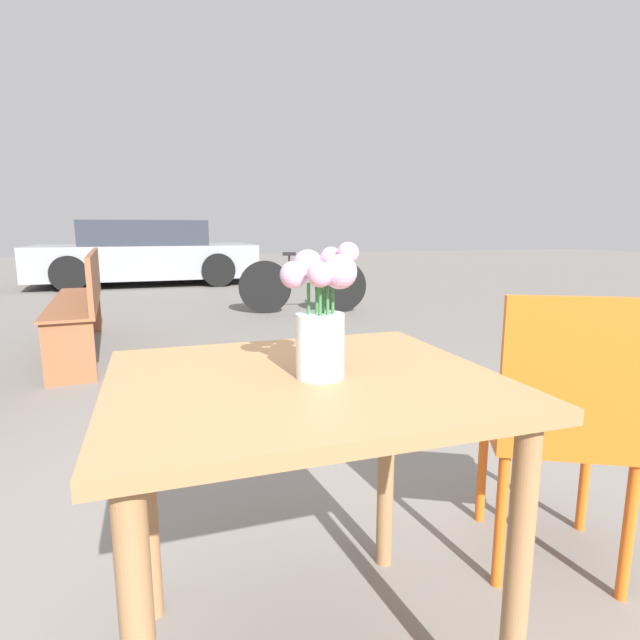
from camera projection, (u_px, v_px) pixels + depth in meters
name	position (u px, v px, depth m)	size (l,w,h in m)	color
table_front	(304.00, 428.00, 1.09)	(0.82, 0.72, 0.73)	#9E7047
flower_vase	(321.00, 322.00, 1.03)	(0.16, 0.15, 0.28)	silver
cafe_chair	(562.00, 418.00, 1.45)	(0.54, 0.54, 0.87)	orange
bench_middle	(85.00, 297.00, 4.16)	(0.54, 1.99, 0.85)	brown
bicycle	(303.00, 285.00, 6.21)	(1.57, 0.46, 0.75)	black
parked_car	(146.00, 254.00, 9.39)	(3.98, 1.97, 1.18)	gray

